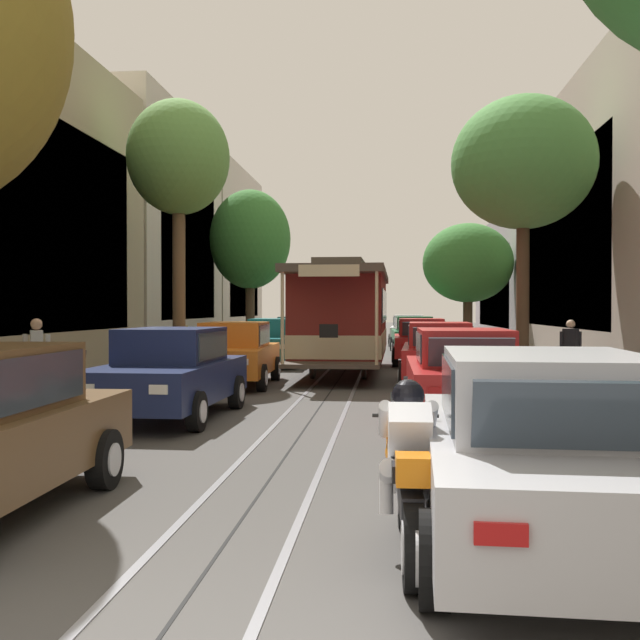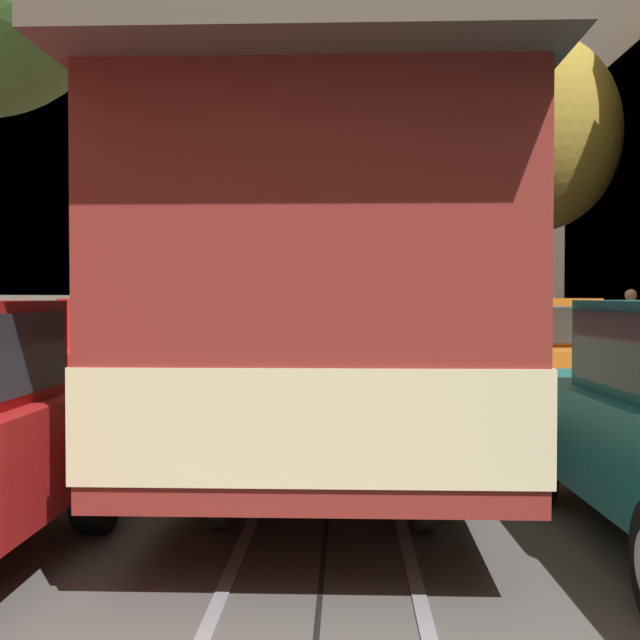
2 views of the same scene
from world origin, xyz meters
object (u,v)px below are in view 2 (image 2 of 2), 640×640
Objects in this scene: parked_car_silver_near_right at (248,326)px; street_tree_kerb_right_near at (171,133)px; parked_car_red_second_right at (209,337)px; parked_car_navy_second_left at (465,337)px; street_tree_kerb_left_near at (537,134)px; pedestrian_on_left_pavement at (631,330)px; motorcycle_with_rider at (288,331)px; parked_car_orange_mid_left at (521,356)px; parked_car_brown_near_left at (436,326)px; cable_car_trolley at (331,290)px; parked_car_red_mid_right at (137,358)px.

street_tree_kerb_right_near reaches higher than parked_car_silver_near_right.
parked_car_navy_second_left is at bearing -179.45° from parked_car_red_second_right.
parked_car_navy_second_left is 6.43m from street_tree_kerb_left_near.
motorcycle_with_rider is at bearing -48.74° from pedestrian_on_left_pavement.
parked_car_orange_mid_left is 14.44m from street_tree_kerb_right_near.
parked_car_red_second_right is 7.04m from motorcycle_with_rider.
parked_car_brown_near_left and parked_car_red_second_right have the same top height.
parked_car_red_second_right is at bearing 89.63° from parked_car_silver_near_right.
parked_car_red_second_right is (5.09, 0.05, 0.00)m from parked_car_navy_second_left.
street_tree_kerb_left_near is at bearing -81.19° from pedestrian_on_left_pavement.
parked_car_brown_near_left is 7.87m from pedestrian_on_left_pavement.
street_tree_kerb_right_near is at bearing -34.93° from pedestrian_on_left_pavement.
street_tree_kerb_right_near is at bearing -73.60° from cable_car_trolley.
parked_car_orange_mid_left is 5.41m from pedestrian_on_left_pavement.
motorcycle_with_rider is (6.16, -3.09, -4.84)m from street_tree_kerb_left_near.
parked_car_navy_second_left is at bearing 139.58° from street_tree_kerb_right_near.
parked_car_navy_second_left is 2.21× the size of motorcycle_with_rider.
parked_car_navy_second_left is at bearing 60.19° from street_tree_kerb_left_near.
cable_car_trolley reaches higher than parked_car_navy_second_left.
street_tree_kerb_left_near reaches higher than motorcycle_with_rider.
parked_car_silver_near_right is 6.67m from parked_car_red_second_right.
pedestrian_on_left_pavement is at bearing 161.68° from parked_car_navy_second_left.
parked_car_brown_near_left is at bearing -176.92° from street_tree_kerb_right_near.
street_tree_kerb_right_near is at bearing 18.06° from parked_car_silver_near_right.
parked_car_brown_near_left is 0.99× the size of parked_car_navy_second_left.
pedestrian_on_left_pavement is at bearing 173.45° from parked_car_red_second_right.
parked_car_silver_near_right is 9.06m from street_tree_kerb_left_near.
parked_car_orange_mid_left is (-0.02, 5.52, 0.00)m from parked_car_navy_second_left.
parked_car_silver_near_right is at bearing 14.82° from motorcycle_with_rider.
street_tree_kerb_right_near reaches higher than cable_car_trolley.
parked_car_brown_near_left is 2.20× the size of motorcycle_with_rider.
parked_car_orange_mid_left is at bearing 107.84° from motorcycle_with_rider.
pedestrian_on_left_pavement is (-2.93, 0.97, 0.18)m from parked_car_navy_second_left.
parked_car_silver_near_right is at bearing -90.27° from parked_car_red_mid_right.
parked_car_red_mid_right is 13.11m from street_tree_kerb_left_near.
parked_car_red_second_right is at bearing -46.99° from parked_car_orange_mid_left.
cable_car_trolley is at bearing 70.54° from street_tree_kerb_left_near.
cable_car_trolley is at bearing 57.31° from pedestrian_on_left_pavement.
parked_car_red_second_right is at bearing 80.95° from motorcycle_with_rider.
parked_car_navy_second_left and parked_car_silver_near_right have the same top height.
parked_car_red_second_right reaches higher than motorcycle_with_rider.
pedestrian_on_left_pavement is at bearing 145.07° from street_tree_kerb_right_near.
parked_car_brown_near_left is at bearing 177.04° from parked_car_silver_near_right.
parked_car_navy_second_left is 0.48× the size of cable_car_trolley.
motorcycle_with_rider is (3.98, -6.90, -0.15)m from parked_car_navy_second_left.
parked_car_brown_near_left is 0.99× the size of parked_car_red_mid_right.
parked_car_brown_near_left and parked_car_orange_mid_left have the same top height.
parked_car_orange_mid_left is at bearing 57.45° from pedestrian_on_left_pavement.
motorcycle_with_rider is (1.49, -16.32, -1.01)m from cable_car_trolley.
parked_car_red_mid_right is 0.48× the size of cable_car_trolley.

